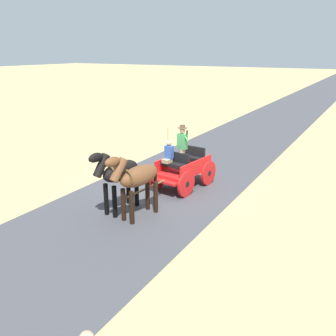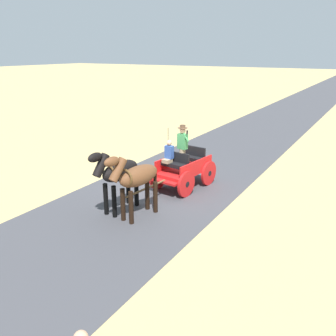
% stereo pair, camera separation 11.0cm
% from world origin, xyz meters
% --- Properties ---
extents(ground_plane, '(200.00, 200.00, 0.00)m').
position_xyz_m(ground_plane, '(0.00, 0.00, 0.00)').
color(ground_plane, tan).
extents(road_surface, '(5.51, 160.00, 0.01)m').
position_xyz_m(road_surface, '(0.00, 0.00, 0.00)').
color(road_surface, '#424247').
rests_on(road_surface, ground).
extents(horse_drawn_carriage, '(1.69, 4.51, 2.50)m').
position_xyz_m(horse_drawn_carriage, '(-0.56, -0.33, 0.82)').
color(horse_drawn_carriage, red).
rests_on(horse_drawn_carriage, ground).
extents(horse_near_side, '(0.82, 2.15, 2.21)m').
position_xyz_m(horse_near_side, '(-0.58, 2.72, 1.32)').
color(horse_near_side, brown).
rests_on(horse_near_side, ground).
extents(horse_off_side, '(0.68, 2.14, 2.21)m').
position_xyz_m(horse_off_side, '(0.19, 2.63, 1.32)').
color(horse_off_side, black).
rests_on(horse_off_side, ground).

